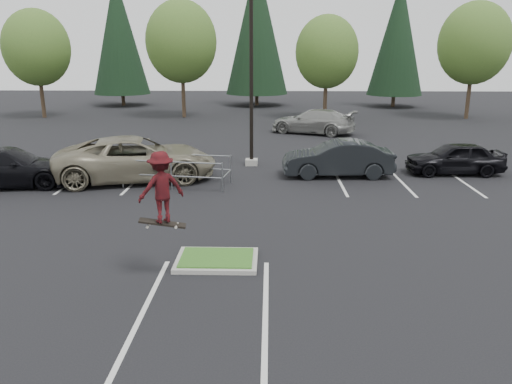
{
  "coord_description": "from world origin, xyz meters",
  "views": [
    {
      "loc": [
        1.42,
        -12.48,
        5.55
      ],
      "look_at": [
        1.02,
        1.5,
        1.57
      ],
      "focal_mm": 35.0,
      "sensor_mm": 36.0,
      "label": 1
    }
  ],
  "objects_px": {
    "decid_a": "(37,50)",
    "conif_c": "(398,37)",
    "car_l_black": "(6,167)",
    "car_r_charc": "(338,159)",
    "light_pole": "(251,72)",
    "car_l_tan": "(135,159)",
    "cart_corral": "(166,167)",
    "conif_a": "(119,35)",
    "decid_c": "(327,54)",
    "decid_d": "(474,46)",
    "car_r_black": "(455,158)",
    "car_far_silver": "(314,121)",
    "decid_b": "(181,44)",
    "skateboarder": "(161,187)",
    "conif_b": "(257,27)"
  },
  "relations": [
    {
      "from": "car_l_black",
      "to": "car_r_charc",
      "type": "relative_size",
      "value": 1.14
    },
    {
      "from": "car_l_tan",
      "to": "conif_a",
      "type": "bearing_deg",
      "value": 3.66
    },
    {
      "from": "decid_a",
      "to": "conif_c",
      "type": "bearing_deg",
      "value": 16.48
    },
    {
      "from": "decid_c",
      "to": "conif_a",
      "type": "xyz_separation_m",
      "value": [
        -19.99,
        10.17,
        1.84
      ]
    },
    {
      "from": "car_r_black",
      "to": "car_far_silver",
      "type": "xyz_separation_m",
      "value": [
        -5.52,
        11.58,
        0.09
      ]
    },
    {
      "from": "car_r_charc",
      "to": "car_far_silver",
      "type": "height_order",
      "value": "car_far_silver"
    },
    {
      "from": "cart_corral",
      "to": "car_far_silver",
      "type": "distance_m",
      "value": 15.8
    },
    {
      "from": "decid_b",
      "to": "car_l_black",
      "type": "distance_m",
      "value": 23.71
    },
    {
      "from": "light_pole",
      "to": "cart_corral",
      "type": "height_order",
      "value": "light_pole"
    },
    {
      "from": "conif_a",
      "to": "conif_b",
      "type": "xyz_separation_m",
      "value": [
        14.0,
        0.5,
        0.75
      ]
    },
    {
      "from": "cart_corral",
      "to": "car_r_charc",
      "type": "height_order",
      "value": "car_r_charc"
    },
    {
      "from": "decid_c",
      "to": "conif_b",
      "type": "bearing_deg",
      "value": 119.32
    },
    {
      "from": "decid_b",
      "to": "skateboarder",
      "type": "height_order",
      "value": "decid_b"
    },
    {
      "from": "decid_c",
      "to": "conif_a",
      "type": "distance_m",
      "value": 22.5
    },
    {
      "from": "decid_a",
      "to": "cart_corral",
      "type": "xyz_separation_m",
      "value": [
        15.02,
        -21.96,
        -4.8
      ]
    },
    {
      "from": "light_pole",
      "to": "decid_b",
      "type": "bearing_deg",
      "value": 109.35
    },
    {
      "from": "light_pole",
      "to": "decid_a",
      "type": "xyz_separation_m",
      "value": [
        -18.51,
        18.03,
        1.02
      ]
    },
    {
      "from": "decid_a",
      "to": "car_far_silver",
      "type": "xyz_separation_m",
      "value": [
        22.49,
        -8.03,
        -4.74
      ]
    },
    {
      "from": "car_l_tan",
      "to": "car_r_charc",
      "type": "xyz_separation_m",
      "value": [
        9.0,
        1.0,
        -0.15
      ]
    },
    {
      "from": "car_l_tan",
      "to": "cart_corral",
      "type": "bearing_deg",
      "value": -129.42
    },
    {
      "from": "car_r_black",
      "to": "decid_c",
      "type": "bearing_deg",
      "value": -169.67
    },
    {
      "from": "decid_a",
      "to": "skateboarder",
      "type": "height_order",
      "value": "decid_a"
    },
    {
      "from": "decid_b",
      "to": "car_r_charc",
      "type": "xyz_separation_m",
      "value": [
        10.51,
        -20.72,
        -5.23
      ]
    },
    {
      "from": "light_pole",
      "to": "car_l_black",
      "type": "distance_m",
      "value": 11.69
    },
    {
      "from": "car_r_charc",
      "to": "car_l_black",
      "type": "bearing_deg",
      "value": -83.93
    },
    {
      "from": "skateboarder",
      "to": "car_l_black",
      "type": "xyz_separation_m",
      "value": [
        -8.51,
        8.7,
        -1.55
      ]
    },
    {
      "from": "conif_a",
      "to": "conif_c",
      "type": "height_order",
      "value": "conif_a"
    },
    {
      "from": "decid_c",
      "to": "car_r_black",
      "type": "height_order",
      "value": "decid_c"
    },
    {
      "from": "car_l_black",
      "to": "conif_a",
      "type": "bearing_deg",
      "value": -0.74
    },
    {
      "from": "decid_a",
      "to": "conif_a",
      "type": "relative_size",
      "value": 0.69
    },
    {
      "from": "car_l_tan",
      "to": "skateboarder",
      "type": "bearing_deg",
      "value": -174.7
    },
    {
      "from": "light_pole",
      "to": "car_l_black",
      "type": "relative_size",
      "value": 1.78
    },
    {
      "from": "decid_b",
      "to": "decid_d",
      "type": "relative_size",
      "value": 1.02
    },
    {
      "from": "cart_corral",
      "to": "skateboarder",
      "type": "xyz_separation_m",
      "value": [
        1.79,
        -9.07,
        1.6
      ]
    },
    {
      "from": "conif_c",
      "to": "cart_corral",
      "type": "xyz_separation_m",
      "value": [
        -16.99,
        -31.43,
        -6.07
      ]
    },
    {
      "from": "conif_c",
      "to": "car_far_silver",
      "type": "height_order",
      "value": "conif_c"
    },
    {
      "from": "conif_a",
      "to": "car_l_black",
      "type": "xyz_separation_m",
      "value": [
        4.29,
        -32.3,
        -6.27
      ]
    },
    {
      "from": "decid_d",
      "to": "conif_c",
      "type": "distance_m",
      "value": 10.04
    },
    {
      "from": "car_r_charc",
      "to": "decid_d",
      "type": "bearing_deg",
      "value": 144.28
    },
    {
      "from": "car_l_black",
      "to": "car_r_black",
      "type": "bearing_deg",
      "value": -90.46
    },
    {
      "from": "decid_c",
      "to": "decid_d",
      "type": "height_order",
      "value": "decid_d"
    },
    {
      "from": "car_l_tan",
      "to": "car_l_black",
      "type": "distance_m",
      "value": 5.33
    },
    {
      "from": "light_pole",
      "to": "car_l_tan",
      "type": "height_order",
      "value": "light_pole"
    },
    {
      "from": "conif_b",
      "to": "car_l_tan",
      "type": "height_order",
      "value": "conif_b"
    },
    {
      "from": "decid_c",
      "to": "conif_c",
      "type": "distance_m",
      "value": 12.65
    },
    {
      "from": "light_pole",
      "to": "car_r_charc",
      "type": "xyz_separation_m",
      "value": [
        4.0,
        -2.18,
        -3.74
      ]
    },
    {
      "from": "decid_a",
      "to": "car_r_charc",
      "type": "bearing_deg",
      "value": -41.93
    },
    {
      "from": "cart_corral",
      "to": "conif_c",
      "type": "bearing_deg",
      "value": 70.25
    },
    {
      "from": "car_l_black",
      "to": "cart_corral",
      "type": "bearing_deg",
      "value": -95.13
    },
    {
      "from": "conif_c",
      "to": "cart_corral",
      "type": "bearing_deg",
      "value": -118.4
    }
  ]
}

